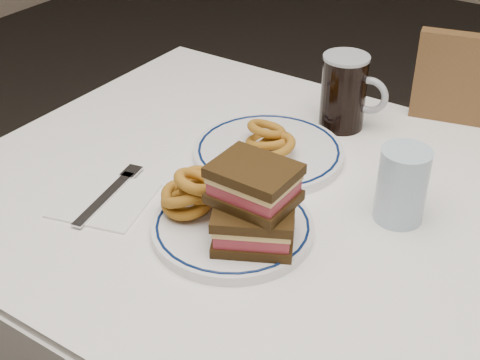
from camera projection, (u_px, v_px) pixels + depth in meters
The scene contains 10 objects.
dining_table at pixel (320, 265), 1.12m from camera, with size 1.27×0.87×0.75m.
main_plate at pixel (233, 227), 1.02m from camera, with size 0.25×0.25×0.02m.
reuben_sandwich at pixel (254, 205), 0.96m from camera, with size 0.15×0.14×0.12m.
onion_rings_main at pixel (192, 193), 1.03m from camera, with size 0.11×0.11×0.10m.
ketchup_ramekin at pixel (260, 181), 1.08m from camera, with size 0.06×0.06×0.03m.
beer_mug at pixel (345, 92), 1.27m from camera, with size 0.13×0.09×0.15m.
water_glass at pixel (402, 185), 1.03m from camera, with size 0.08×0.08×0.12m, color #A1BCD0.
far_plate at pixel (269, 152), 1.21m from camera, with size 0.27×0.27×0.02m.
onion_rings_far at pixel (270, 139), 1.20m from camera, with size 0.11×0.11×0.07m.
napkin_fork at pixel (106, 199), 1.10m from camera, with size 0.18×0.20×0.01m.
Camera 1 is at (0.37, -0.79, 1.38)m, focal length 50.00 mm.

